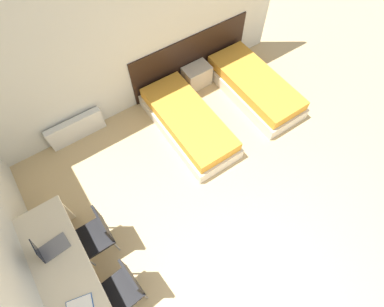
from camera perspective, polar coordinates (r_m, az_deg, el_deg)
ground_plane at (r=4.66m, az=16.51°, el=-23.13°), size 20.00×20.00×0.00m
wall_back at (r=5.01m, az=-12.36°, el=19.73°), size 6.05×0.05×2.70m
headboard_panel at (r=5.94m, az=-0.25°, el=17.61°), size 2.50×0.03×1.00m
bed_near_window at (r=5.29m, az=-0.72°, el=5.88°), size 0.88×2.02×0.43m
bed_near_door at (r=5.95m, az=11.77°, el=12.35°), size 0.88×2.02×0.43m
nightstand at (r=6.01m, az=0.89°, el=14.54°), size 0.52×0.34×0.43m
radiator at (r=5.55m, az=-21.18°, el=4.36°), size 0.98×0.12×0.46m
desk at (r=4.16m, az=-22.01°, el=-21.70°), size 0.62×2.11×0.77m
chair_near_laptop at (r=4.29m, az=-17.70°, el=-14.34°), size 0.45×0.45×0.92m
chair_near_notebook at (r=4.06m, az=-12.78°, el=-23.58°), size 0.48×0.48×0.92m
laptop at (r=4.09m, az=-25.63°, el=-16.04°), size 0.35×0.24×0.34m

